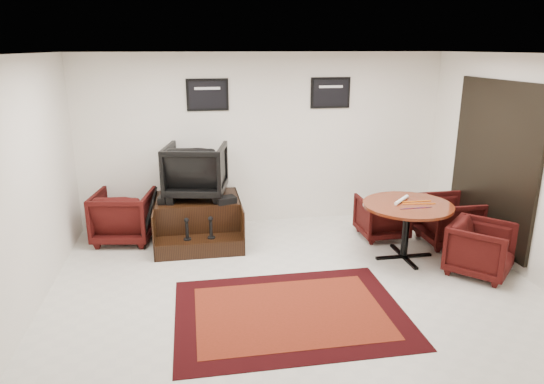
{
  "coord_description": "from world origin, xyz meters",
  "views": [
    {
      "loc": [
        -1.2,
        -5.3,
        2.87
      ],
      "look_at": [
        -0.14,
        0.9,
        0.98
      ],
      "focal_mm": 32.0,
      "sensor_mm": 36.0,
      "label": 1
    }
  ],
  "objects_px": {
    "armchair_side": "(124,214)",
    "meeting_table": "(407,210)",
    "shine_chair": "(196,168)",
    "table_chair_back": "(382,215)",
    "shine_podium": "(198,221)",
    "table_chair_corner": "(481,246)",
    "table_chair_window": "(450,218)"
  },
  "relations": [
    {
      "from": "shine_chair",
      "to": "table_chair_back",
      "type": "relative_size",
      "value": 1.26
    },
    {
      "from": "armchair_side",
      "to": "meeting_table",
      "type": "distance_m",
      "value": 4.19
    },
    {
      "from": "shine_podium",
      "to": "armchair_side",
      "type": "xyz_separation_m",
      "value": [
        -1.11,
        0.16,
        0.13
      ]
    },
    {
      "from": "table_chair_back",
      "to": "table_chair_corner",
      "type": "relative_size",
      "value": 0.94
    },
    {
      "from": "shine_podium",
      "to": "table_chair_back",
      "type": "xyz_separation_m",
      "value": [
        2.83,
        -0.37,
        0.06
      ]
    },
    {
      "from": "shine_podium",
      "to": "table_chair_corner",
      "type": "distance_m",
      "value": 4.04
    },
    {
      "from": "meeting_table",
      "to": "table_chair_corner",
      "type": "bearing_deg",
      "value": -39.81
    },
    {
      "from": "shine_podium",
      "to": "shine_chair",
      "type": "xyz_separation_m",
      "value": [
        0.0,
        0.14,
        0.81
      ]
    },
    {
      "from": "armchair_side",
      "to": "meeting_table",
      "type": "xyz_separation_m",
      "value": [
        3.96,
        -1.34,
        0.27
      ]
    },
    {
      "from": "shine_podium",
      "to": "meeting_table",
      "type": "height_order",
      "value": "meeting_table"
    },
    {
      "from": "armchair_side",
      "to": "table_chair_corner",
      "type": "distance_m",
      "value": 5.11
    },
    {
      "from": "shine_chair",
      "to": "table_chair_corner",
      "type": "xyz_separation_m",
      "value": [
        3.6,
        -1.95,
        -0.73
      ]
    },
    {
      "from": "shine_podium",
      "to": "table_chair_window",
      "type": "height_order",
      "value": "table_chair_window"
    },
    {
      "from": "meeting_table",
      "to": "shine_podium",
      "type": "bearing_deg",
      "value": 157.43
    },
    {
      "from": "table_chair_corner",
      "to": "table_chair_window",
      "type": "bearing_deg",
      "value": 38.64
    },
    {
      "from": "armchair_side",
      "to": "shine_chair",
      "type": "bearing_deg",
      "value": -171.58
    },
    {
      "from": "meeting_table",
      "to": "table_chair_window",
      "type": "distance_m",
      "value": 1.02
    },
    {
      "from": "table_chair_window",
      "to": "armchair_side",
      "type": "bearing_deg",
      "value": 79.03
    },
    {
      "from": "shine_podium",
      "to": "table_chair_window",
      "type": "relative_size",
      "value": 1.63
    },
    {
      "from": "meeting_table",
      "to": "table_chair_window",
      "type": "relative_size",
      "value": 1.52
    },
    {
      "from": "shine_chair",
      "to": "table_chair_back",
      "type": "distance_m",
      "value": 2.97
    },
    {
      "from": "meeting_table",
      "to": "table_chair_window",
      "type": "xyz_separation_m",
      "value": [
        0.89,
        0.4,
        -0.3
      ]
    },
    {
      "from": "shine_podium",
      "to": "armchair_side",
      "type": "bearing_deg",
      "value": 172.06
    },
    {
      "from": "armchair_side",
      "to": "meeting_table",
      "type": "height_order",
      "value": "armchair_side"
    },
    {
      "from": "table_chair_corner",
      "to": "meeting_table",
      "type": "bearing_deg",
      "value": 96.04
    },
    {
      "from": "shine_chair",
      "to": "armchair_side",
      "type": "relative_size",
      "value": 1.05
    },
    {
      "from": "shine_podium",
      "to": "table_chair_corner",
      "type": "height_order",
      "value": "table_chair_corner"
    },
    {
      "from": "armchair_side",
      "to": "table_chair_back",
      "type": "bearing_deg",
      "value": -178.18
    },
    {
      "from": "table_chair_back",
      "to": "armchair_side",
      "type": "bearing_deg",
      "value": -8.21
    },
    {
      "from": "table_chair_back",
      "to": "table_chair_corner",
      "type": "distance_m",
      "value": 1.64
    },
    {
      "from": "shine_chair",
      "to": "shine_podium",
      "type": "bearing_deg",
      "value": 101.41
    },
    {
      "from": "armchair_side",
      "to": "table_chair_corner",
      "type": "relative_size",
      "value": 1.13
    }
  ]
}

